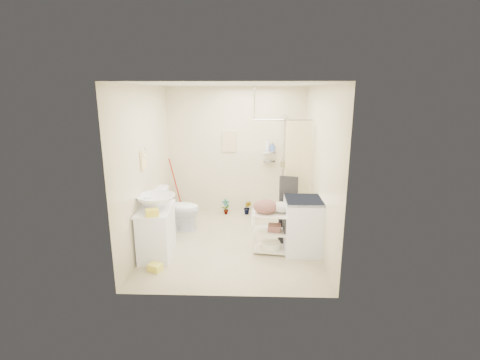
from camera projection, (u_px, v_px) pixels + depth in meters
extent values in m
plane|color=#BBB18C|center=(233.00, 242.00, 5.91)|extent=(3.20, 3.20, 0.00)
cube|color=silver|center=(232.00, 84.00, 5.27)|extent=(2.80, 3.20, 0.04)
cube|color=beige|center=(237.00, 151.00, 7.14)|extent=(2.80, 0.04, 2.60)
cube|color=beige|center=(225.00, 197.00, 4.04)|extent=(2.80, 0.04, 2.60)
cube|color=beige|center=(146.00, 167.00, 5.64)|extent=(0.04, 3.20, 2.60)
cube|color=beige|center=(320.00, 168.00, 5.55)|extent=(0.04, 3.20, 2.60)
cube|color=silver|center=(157.00, 231.00, 5.39)|extent=(0.55, 0.90, 0.77)
imported|color=silver|center=(156.00, 201.00, 5.29)|extent=(0.73, 0.73, 0.20)
cube|color=gold|center=(152.00, 213.00, 4.95)|extent=(0.22, 0.20, 0.10)
cube|color=#FBF04D|center=(155.00, 266.00, 4.96)|extent=(0.33, 0.30, 0.14)
imported|color=white|center=(178.00, 209.00, 6.39)|extent=(0.81, 0.49, 0.81)
imported|color=brown|center=(226.00, 207.00, 7.24)|extent=(0.20, 0.18, 0.32)
imported|color=#984A1F|center=(247.00, 208.00, 7.23)|extent=(0.18, 0.16, 0.29)
cube|color=#CFBD8B|center=(229.00, 142.00, 7.08)|extent=(0.28, 0.03, 0.42)
imported|color=silver|center=(267.00, 145.00, 7.02)|extent=(0.12, 0.12, 0.24)
imported|color=#3F5BA4|center=(272.00, 147.00, 7.02)|extent=(0.10, 0.10, 0.18)
cube|color=silver|center=(304.00, 225.00, 5.49)|extent=(0.60, 0.62, 0.87)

